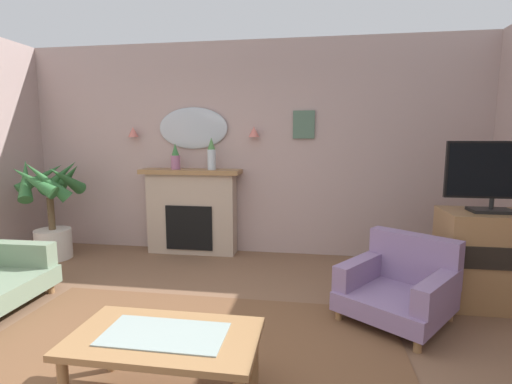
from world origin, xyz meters
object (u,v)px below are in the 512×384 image
at_px(fireplace, 192,212).
at_px(mantel_vase_left, 175,158).
at_px(wall_mirror, 193,128).
at_px(tv_flatscreen, 494,175).
at_px(mantel_vase_right, 211,154).
at_px(tv_cabinet, 485,259).
at_px(wall_sconce_left, 133,132).
at_px(wall_sconce_right, 254,132).
at_px(coffee_table, 165,344).
at_px(potted_plant_corner_palm, 51,204).
at_px(armchair_beside_couch, 401,284).
at_px(framed_picture, 304,125).

bearing_deg(fireplace, mantel_vase_left, -171.94).
xyz_separation_m(wall_mirror, tv_flatscreen, (3.26, -1.31, -0.46)).
relative_size(mantel_vase_right, tv_cabinet, 0.47).
distance_m(wall_sconce_left, wall_sconce_right, 1.70).
height_order(coffee_table, tv_flatscreen, tv_flatscreen).
bearing_deg(mantel_vase_left, potted_plant_corner_palm, -161.78).
xyz_separation_m(coffee_table, tv_cabinet, (2.46, 1.75, 0.07)).
bearing_deg(armchair_beside_couch, tv_cabinet, 25.08).
relative_size(mantel_vase_left, coffee_table, 0.31).
bearing_deg(potted_plant_corner_palm, coffee_table, -43.24).
xyz_separation_m(fireplace, tv_flatscreen, (3.26, -1.17, 0.68)).
relative_size(mantel_vase_left, tv_cabinet, 0.38).
xyz_separation_m(armchair_beside_couch, tv_flatscreen, (0.84, 0.37, 0.94)).
xyz_separation_m(fireplace, mantel_vase_right, (0.30, -0.03, 0.79)).
distance_m(wall_sconce_left, framed_picture, 2.35).
bearing_deg(fireplace, wall_sconce_right, 6.16).
relative_size(mantel_vase_left, mantel_vase_right, 0.81).
bearing_deg(wall_mirror, wall_sconce_right, -3.37).
bearing_deg(tv_cabinet, wall_sconce_left, 163.19).
height_order(armchair_beside_couch, tv_flatscreen, tv_flatscreen).
xyz_separation_m(fireplace, armchair_beside_couch, (2.41, -1.54, -0.27)).
bearing_deg(tv_cabinet, armchair_beside_couch, -154.92).
distance_m(fireplace, potted_plant_corner_palm, 1.81).
relative_size(wall_mirror, wall_sconce_right, 6.86).
height_order(wall_sconce_left, potted_plant_corner_palm, wall_sconce_left).
bearing_deg(tv_flatscreen, mantel_vase_right, 158.89).
bearing_deg(tv_flatscreen, framed_picture, 143.06).
bearing_deg(fireplace, armchair_beside_couch, -32.60).
bearing_deg(mantel_vase_left, framed_picture, 6.04).
distance_m(wall_sconce_left, coffee_table, 3.64).
xyz_separation_m(framed_picture, coffee_table, (-0.70, -3.05, -1.37)).
bearing_deg(coffee_table, mantel_vase_right, 99.83).
bearing_deg(coffee_table, potted_plant_corner_palm, 136.76).
relative_size(wall_sconce_left, coffee_table, 0.13).
bearing_deg(mantel_vase_left, wall_sconce_left, 169.54).
distance_m(tv_cabinet, potted_plant_corner_palm, 5.03).
bearing_deg(wall_sconce_right, fireplace, -173.84).
bearing_deg(mantel_vase_right, potted_plant_corner_palm, -166.08).
bearing_deg(fireplace, wall_mirror, 90.00).
distance_m(framed_picture, armchair_beside_couch, 2.41).
bearing_deg(wall_sconce_left, mantel_vase_right, -5.96).
relative_size(coffee_table, tv_flatscreen, 1.31).
distance_m(wall_mirror, armchair_beside_couch, 3.26).
bearing_deg(potted_plant_corner_palm, fireplace, 17.09).
height_order(mantel_vase_left, wall_sconce_left, wall_sconce_left).
distance_m(wall_mirror, wall_sconce_left, 0.85).
distance_m(mantel_vase_right, tv_flatscreen, 3.17).
bearing_deg(fireplace, coffee_table, -74.62).
bearing_deg(potted_plant_corner_palm, wall_mirror, 21.29).
bearing_deg(mantel_vase_right, tv_flatscreen, -21.11).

